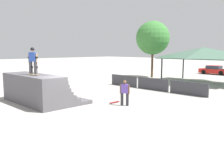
{
  "coord_description": "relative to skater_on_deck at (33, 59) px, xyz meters",
  "views": [
    {
      "loc": [
        12.69,
        -8.42,
        3.55
      ],
      "look_at": [
        -0.17,
        4.15,
        1.05
      ],
      "focal_mm": 40.0,
      "sensor_mm": 36.0,
      "label": 1
    }
  ],
  "objects": [
    {
      "name": "skateboard_on_ground",
      "position": [
        3.66,
        3.88,
        -2.88
      ],
      "size": [
        0.22,
        0.82,
        0.09
      ],
      "rotation": [
        0.0,
        0.0,
        1.54
      ],
      "color": "blue",
      "rests_on": "ground"
    },
    {
      "name": "ground_plane",
      "position": [
        2.54,
        0.73,
        -2.94
      ],
      "size": [
        160.0,
        160.0,
        0.0
      ],
      "primitive_type": "plane",
      "color": "#ADA8A0"
    },
    {
      "name": "barrier_fence",
      "position": [
        2.18,
        10.09,
        -2.41
      ],
      "size": [
        10.17,
        0.12,
        1.05
      ],
      "color": "#3D3D42",
      "rests_on": "ground"
    },
    {
      "name": "bystander_walking",
      "position": [
        4.67,
        3.77,
        -2.03
      ],
      "size": [
        0.63,
        0.4,
        1.63
      ],
      "rotation": [
        0.0,
        0.0,
        3.62
      ],
      "color": "#2D2D33",
      "rests_on": "ground"
    },
    {
      "name": "skater_on_deck",
      "position": [
        0.0,
        0.0,
        0.0
      ],
      "size": [
        0.74,
        0.5,
        1.77
      ],
      "rotation": [
        0.0,
        0.0,
        0.48
      ],
      "color": "#4C4C51",
      "rests_on": "quarter_pipe_ramp"
    },
    {
      "name": "quarter_pipe_ramp",
      "position": [
        -0.02,
        0.28,
        -2.11
      ],
      "size": [
        5.61,
        3.61,
        1.92
      ],
      "color": "#565459",
      "rests_on": "ground"
    },
    {
      "name": "skateboard_on_deck",
      "position": [
        0.43,
        -0.21,
        -0.96
      ],
      "size": [
        0.86,
        0.38,
        0.09
      ],
      "rotation": [
        0.0,
        0.0,
        0.22
      ],
      "color": "silver",
      "rests_on": "quarter_pipe_ramp"
    },
    {
      "name": "tree_beside_pavilion",
      "position": [
        -4.01,
        18.33,
        2.05
      ],
      "size": [
        4.23,
        4.23,
        7.11
      ],
      "color": "brown",
      "rests_on": "ground"
    },
    {
      "name": "parked_car_red",
      "position": [
        0.01,
        27.74,
        -2.34
      ],
      "size": [
        4.08,
        1.69,
        1.27
      ],
      "rotation": [
        0.0,
        0.0,
        0.0
      ],
      "color": "red",
      "rests_on": "ground"
    },
    {
      "name": "pavilion_shelter",
      "position": [
        3.01,
        17.83,
        0.23
      ],
      "size": [
        8.56,
        5.43,
        3.8
      ],
      "color": "#2D2D33",
      "rests_on": "ground"
    }
  ]
}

